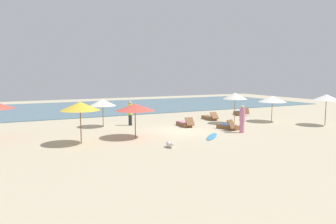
{
  "coord_description": "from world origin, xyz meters",
  "views": [
    {
      "loc": [
        -9.96,
        -18.05,
        3.69
      ],
      "look_at": [
        -0.17,
        1.52,
        1.1
      ],
      "focal_mm": 34.32,
      "sensor_mm": 36.0,
      "label": 1
    }
  ],
  "objects_px": {
    "person_2": "(242,119)",
    "dog": "(170,144)",
    "lounger_1": "(184,124)",
    "person_0": "(130,113)",
    "lounger_3": "(239,113)",
    "umbrella_5": "(272,99)",
    "umbrella_1": "(80,106)",
    "lounger_0": "(228,127)",
    "umbrella_2": "(103,102)",
    "umbrella_3": "(235,96)",
    "umbrella_6": "(326,97)",
    "umbrella_4": "(135,107)",
    "surfboard": "(212,136)",
    "lounger_2": "(210,118)"
  },
  "relations": [
    {
      "from": "person_2",
      "to": "dog",
      "type": "bearing_deg",
      "value": -164.55
    },
    {
      "from": "lounger_1",
      "to": "person_0",
      "type": "height_order",
      "value": "person_0"
    },
    {
      "from": "lounger_3",
      "to": "dog",
      "type": "distance_m",
      "value": 14.43
    },
    {
      "from": "person_2",
      "to": "dog",
      "type": "distance_m",
      "value": 6.24
    },
    {
      "from": "person_2",
      "to": "umbrella_5",
      "type": "bearing_deg",
      "value": 27.91
    },
    {
      "from": "umbrella_1",
      "to": "umbrella_5",
      "type": "distance_m",
      "value": 15.08
    },
    {
      "from": "lounger_0",
      "to": "person_2",
      "type": "bearing_deg",
      "value": -90.47
    },
    {
      "from": "lounger_0",
      "to": "person_0",
      "type": "xyz_separation_m",
      "value": [
        -5.34,
        4.51,
        0.73
      ]
    },
    {
      "from": "umbrella_1",
      "to": "umbrella_2",
      "type": "bearing_deg",
      "value": 62.99
    },
    {
      "from": "umbrella_5",
      "to": "dog",
      "type": "height_order",
      "value": "umbrella_5"
    },
    {
      "from": "umbrella_3",
      "to": "lounger_0",
      "type": "relative_size",
      "value": 1.32
    },
    {
      "from": "lounger_0",
      "to": "lounger_3",
      "type": "relative_size",
      "value": 0.99
    },
    {
      "from": "umbrella_3",
      "to": "umbrella_6",
      "type": "xyz_separation_m",
      "value": [
        5.37,
        -3.61,
        -0.06
      ]
    },
    {
      "from": "umbrella_5",
      "to": "person_0",
      "type": "distance_m",
      "value": 11.04
    },
    {
      "from": "lounger_1",
      "to": "dog",
      "type": "height_order",
      "value": "lounger_1"
    },
    {
      "from": "lounger_1",
      "to": "dog",
      "type": "bearing_deg",
      "value": -125.92
    },
    {
      "from": "umbrella_4",
      "to": "person_2",
      "type": "distance_m",
      "value": 6.84
    },
    {
      "from": "umbrella_4",
      "to": "umbrella_5",
      "type": "relative_size",
      "value": 1.07
    },
    {
      "from": "lounger_3",
      "to": "surfboard",
      "type": "xyz_separation_m",
      "value": [
        -8.02,
        -7.4,
        -0.14
      ]
    },
    {
      "from": "umbrella_2",
      "to": "lounger_2",
      "type": "bearing_deg",
      "value": -2.74
    },
    {
      "from": "umbrella_3",
      "to": "umbrella_5",
      "type": "height_order",
      "value": "umbrella_3"
    },
    {
      "from": "umbrella_6",
      "to": "umbrella_2",
      "type": "bearing_deg",
      "value": 155.93
    },
    {
      "from": "umbrella_1",
      "to": "lounger_3",
      "type": "distance_m",
      "value": 16.49
    },
    {
      "from": "lounger_2",
      "to": "umbrella_6",
      "type": "bearing_deg",
      "value": -45.96
    },
    {
      "from": "umbrella_3",
      "to": "umbrella_6",
      "type": "relative_size",
      "value": 1.04
    },
    {
      "from": "person_0",
      "to": "surfboard",
      "type": "bearing_deg",
      "value": -65.59
    },
    {
      "from": "umbrella_3",
      "to": "umbrella_5",
      "type": "relative_size",
      "value": 1.09
    },
    {
      "from": "umbrella_1",
      "to": "lounger_1",
      "type": "bearing_deg",
      "value": 18.34
    },
    {
      "from": "umbrella_5",
      "to": "lounger_3",
      "type": "relative_size",
      "value": 1.21
    },
    {
      "from": "lounger_0",
      "to": "lounger_1",
      "type": "height_order",
      "value": "lounger_0"
    },
    {
      "from": "umbrella_3",
      "to": "person_0",
      "type": "height_order",
      "value": "umbrella_3"
    },
    {
      "from": "umbrella_3",
      "to": "lounger_2",
      "type": "bearing_deg",
      "value": 102.06
    },
    {
      "from": "lounger_0",
      "to": "lounger_2",
      "type": "xyz_separation_m",
      "value": [
        1.45,
        4.38,
        -0.01
      ]
    },
    {
      "from": "person_2",
      "to": "umbrella_2",
      "type": "bearing_deg",
      "value": 139.41
    },
    {
      "from": "umbrella_3",
      "to": "lounger_2",
      "type": "height_order",
      "value": "umbrella_3"
    },
    {
      "from": "umbrella_4",
      "to": "surfboard",
      "type": "bearing_deg",
      "value": -24.24
    },
    {
      "from": "umbrella_2",
      "to": "umbrella_5",
      "type": "bearing_deg",
      "value": -15.47
    },
    {
      "from": "umbrella_6",
      "to": "lounger_1",
      "type": "height_order",
      "value": "umbrella_6"
    },
    {
      "from": "umbrella_5",
      "to": "lounger_1",
      "type": "bearing_deg",
      "value": 171.91
    },
    {
      "from": "umbrella_4",
      "to": "umbrella_3",
      "type": "bearing_deg",
      "value": 11.53
    },
    {
      "from": "umbrella_5",
      "to": "lounger_2",
      "type": "distance_m",
      "value": 5.08
    },
    {
      "from": "umbrella_4",
      "to": "umbrella_5",
      "type": "distance_m",
      "value": 11.88
    },
    {
      "from": "umbrella_5",
      "to": "umbrella_4",
      "type": "bearing_deg",
      "value": -174.05
    },
    {
      "from": "lounger_1",
      "to": "person_0",
      "type": "distance_m",
      "value": 3.99
    },
    {
      "from": "umbrella_5",
      "to": "dog",
      "type": "bearing_deg",
      "value": -158.48
    },
    {
      "from": "umbrella_3",
      "to": "lounger_1",
      "type": "relative_size",
      "value": 1.34
    },
    {
      "from": "dog",
      "to": "surfboard",
      "type": "bearing_deg",
      "value": 20.96
    },
    {
      "from": "lounger_3",
      "to": "person_0",
      "type": "bearing_deg",
      "value": -173.89
    },
    {
      "from": "lounger_3",
      "to": "surfboard",
      "type": "bearing_deg",
      "value": -137.3
    },
    {
      "from": "lounger_3",
      "to": "person_0",
      "type": "distance_m",
      "value": 10.93
    }
  ]
}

